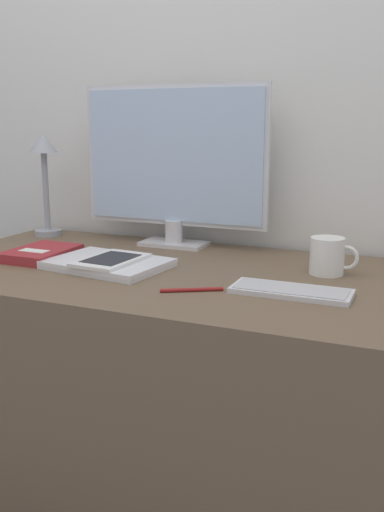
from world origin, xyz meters
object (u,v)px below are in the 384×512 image
(pen, at_px, (192,289))
(coffee_mug, at_px, (328,256))
(ereader, at_px, (111,260))
(desk_lamp, at_px, (44,167))
(laptop, at_px, (108,264))
(notebook, at_px, (41,253))
(monitor, at_px, (174,162))
(keyboard, at_px, (291,291))

(pen, bearing_deg, coffee_mug, 46.86)
(ereader, xyz_separation_m, desk_lamp, (-0.44, 0.32, 0.21))
(laptop, xyz_separation_m, notebook, (-0.23, 0.02, 0.00))
(ereader, bearing_deg, notebook, 171.92)
(laptop, bearing_deg, monitor, 82.23)
(desk_lamp, distance_m, notebook, 0.41)
(keyboard, height_order, laptop, laptop)
(ereader, xyz_separation_m, pen, (0.28, -0.10, -0.02))
(monitor, height_order, pen, monitor)
(keyboard, xyz_separation_m, ereader, (-0.49, 0.03, 0.02))
(desk_lamp, xyz_separation_m, pen, (0.72, -0.42, -0.23))
(pen, bearing_deg, laptop, 158.21)
(coffee_mug, bearing_deg, keyboard, -102.15)
(desk_lamp, bearing_deg, monitor, 2.56)
(laptop, distance_m, coffee_mug, 0.58)
(monitor, relative_size, laptop, 1.81)
(desk_lamp, distance_m, pen, 0.86)
(monitor, bearing_deg, pen, -60.75)
(monitor, height_order, ereader, monitor)
(laptop, height_order, desk_lamp, desk_lamp)
(pen, bearing_deg, keyboard, 17.85)
(ereader, relative_size, desk_lamp, 0.60)
(monitor, height_order, desk_lamp, monitor)
(keyboard, height_order, pen, keyboard)
(keyboard, relative_size, laptop, 0.82)
(ereader, relative_size, pen, 1.58)
(ereader, bearing_deg, pen, -20.44)
(monitor, height_order, notebook, monitor)
(coffee_mug, bearing_deg, desk_lamp, 171.41)
(desk_lamp, height_order, pen, desk_lamp)
(desk_lamp, relative_size, notebook, 1.64)
(keyboard, height_order, coffee_mug, coffee_mug)
(monitor, xyz_separation_m, coffee_mug, (0.51, -0.17, -0.21))
(desk_lamp, bearing_deg, ereader, -36.06)
(laptop, distance_m, notebook, 0.24)
(keyboard, distance_m, notebook, 0.75)
(keyboard, bearing_deg, coffee_mug, 77.85)
(notebook, xyz_separation_m, coffee_mug, (0.79, 0.14, 0.03))
(coffee_mug, bearing_deg, pen, -133.14)
(monitor, xyz_separation_m, laptop, (-0.04, -0.33, -0.25))
(keyboard, xyz_separation_m, desk_lamp, (-0.93, 0.36, 0.23))
(monitor, distance_m, ereader, 0.42)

